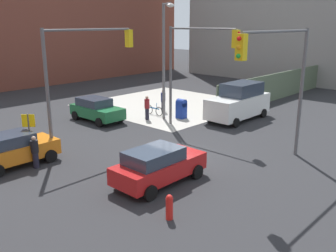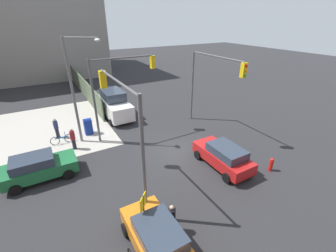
# 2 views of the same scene
# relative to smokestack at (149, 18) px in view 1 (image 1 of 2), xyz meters

# --- Properties ---
(ground_plane) EXTENTS (120.00, 120.00, 0.00)m
(ground_plane) POSITION_rel_smokestack_xyz_m (-27.26, -30.00, -7.41)
(ground_plane) COLOR #28282B
(sidewalk_corner) EXTENTS (12.00, 12.00, 0.01)m
(sidewalk_corner) POSITION_rel_smokestack_xyz_m (-18.26, -21.00, -7.41)
(sidewalk_corner) COLOR #ADA89E
(sidewalk_corner) RESTS_ON ground
(construction_fence) EXTENTS (18.53, 0.12, 2.40)m
(construction_fence) POSITION_rel_smokestack_xyz_m (-10.00, -26.80, -6.21)
(construction_fence) COLOR #56664C
(construction_fence) RESTS_ON ground
(building_warehouse_north) EXTENTS (32.00, 18.00, 13.02)m
(building_warehouse_north) POSITION_rel_smokestack_xyz_m (-15.76, 4.00, -0.90)
(building_warehouse_north) COLOR brown
(building_warehouse_north) RESTS_ON ground
(building_loft_east) EXTENTS (20.00, 24.00, 17.08)m
(building_loft_east) POSITION_rel_smokestack_xyz_m (8.74, -21.12, 1.13)
(building_loft_east) COLOR gray
(building_loft_east) RESTS_ON ground
(smokestack) EXTENTS (1.80, 1.80, 14.82)m
(smokestack) POSITION_rel_smokestack_xyz_m (0.00, 0.00, 0.00)
(smokestack) COLOR brown
(smokestack) RESTS_ON ground
(traffic_signal_nw_corner) EXTENTS (5.78, 0.36, 6.50)m
(traffic_signal_nw_corner) POSITION_rel_smokestack_xyz_m (-29.54, -25.50, -2.76)
(traffic_signal_nw_corner) COLOR #59595B
(traffic_signal_nw_corner) RESTS_ON ground
(traffic_signal_se_corner) EXTENTS (6.18, 0.36, 6.50)m
(traffic_signal_se_corner) POSITION_rel_smokestack_xyz_m (-25.15, -34.50, -2.74)
(traffic_signal_se_corner) COLOR #59595B
(traffic_signal_se_corner) RESTS_ON ground
(traffic_signal_ne_corner) EXTENTS (0.36, 5.32, 6.50)m
(traffic_signal_ne_corner) POSITION_rel_smokestack_xyz_m (-22.76, -27.52, -2.79)
(traffic_signal_ne_corner) COLOR #59595B
(traffic_signal_ne_corner) RESTS_ON ground
(street_lamp_corner) EXTENTS (1.80, 2.22, 8.00)m
(street_lamp_corner) POSITION_rel_smokestack_xyz_m (-22.28, -24.50, -2.71)
(street_lamp_corner) COLOR slate
(street_lamp_corner) RESTS_ON ground
(warning_sign_two_way) EXTENTS (0.48, 0.48, 2.40)m
(warning_sign_two_way) POSITION_rel_smokestack_xyz_m (-32.66, -25.02, -5.77)
(warning_sign_two_way) COLOR #4C4C4C
(warning_sign_two_way) RESTS_ON ground
(mailbox_blue) EXTENTS (0.56, 0.64, 1.43)m
(mailbox_blue) POSITION_rel_smokestack_xyz_m (-21.06, -25.00, -6.65)
(mailbox_blue) COLOR navy
(mailbox_blue) RESTS_ON ground
(fire_hydrant) EXTENTS (0.26, 0.26, 0.94)m
(fire_hydrant) POSITION_rel_smokestack_xyz_m (-32.26, -34.20, -6.92)
(fire_hydrant) COLOR red
(fire_hydrant) RESTS_ON ground
(sedan_green) EXTENTS (2.02, 4.16, 1.62)m
(sedan_green) POSITION_rel_smokestack_xyz_m (-25.70, -21.10, -6.57)
(sedan_green) COLOR #1E6638
(sedan_green) RESTS_ON ground
(coupe_red) EXTENTS (4.31, 2.02, 1.62)m
(coupe_red) POSITION_rel_smokestack_xyz_m (-30.35, -31.77, -6.57)
(coupe_red) COLOR #B21919
(coupe_red) RESTS_ON ground
(coupe_orange) EXTENTS (3.93, 2.02, 1.62)m
(coupe_orange) POSITION_rel_smokestack_xyz_m (-33.62, -25.16, -6.57)
(coupe_orange) COLOR orange
(coupe_orange) RESTS_ON ground
(van_white_delivery) EXTENTS (5.40, 2.32, 2.62)m
(van_white_delivery) POSITION_rel_smokestack_xyz_m (-18.51, -28.20, -6.13)
(van_white_delivery) COLOR white
(van_white_delivery) RESTS_ON ground
(pedestrian_crossing) EXTENTS (0.36, 0.36, 1.58)m
(pedestrian_crossing) POSITION_rel_smokestack_xyz_m (-33.06, -26.20, -6.60)
(pedestrian_crossing) COLOR black
(pedestrian_crossing) RESTS_ON ground
(pedestrian_waiting) EXTENTS (0.36, 0.36, 1.73)m
(pedestrian_waiting) POSITION_rel_smokestack_xyz_m (-23.06, -23.50, -6.51)
(pedestrian_waiting) COLOR maroon
(pedestrian_waiting) RESTS_ON ground
(pedestrian_walking_north) EXTENTS (0.36, 0.36, 1.73)m
(pedestrian_walking_north) POSITION_rel_smokestack_xyz_m (-20.46, -22.60, -6.51)
(pedestrian_walking_north) COLOR navy
(pedestrian_walking_north) RESTS_ON ground
(bicycle_leaning_on_fence) EXTENTS (0.05, 1.75, 0.97)m
(bicycle_leaning_on_fence) POSITION_rel_smokestack_xyz_m (-21.66, -22.80, -7.06)
(bicycle_leaning_on_fence) COLOR black
(bicycle_leaning_on_fence) RESTS_ON ground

